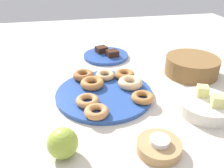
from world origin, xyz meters
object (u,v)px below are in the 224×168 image
object	(u,v)px
donut_5	(143,97)
apple	(63,143)
cake_plate	(106,56)
fruit_bowl	(205,106)
brownie_near	(101,50)
basket	(192,66)
tealight	(160,141)
melon_chunk_left	(202,91)
donut_7	(130,83)
melon_chunk_right	(217,101)
brownie_far	(112,53)
donut_4	(97,112)
donut_6	(125,75)
candle_holder	(159,147)
donut_2	(92,83)
donut_0	(105,75)
donut_3	(84,75)
donut_plate	(104,94)
donut_1	(87,101)

from	to	relation	value
donut_5	apple	world-z (taller)	apple
cake_plate	fruit_bowl	xyz separation A→B (m)	(0.54, 0.25, 0.01)
brownie_near	basket	bearing A→B (deg)	49.75
tealight	melon_chunk_left	size ratio (longest dim) A/B	1.50
donut_7	melon_chunk_right	distance (m)	0.32
brownie_near	tealight	distance (m)	0.72
brownie_near	basket	xyz separation A→B (m)	(0.30, 0.35, 0.01)
brownie_far	melon_chunk_left	distance (m)	0.52
donut_4	melon_chunk_left	bearing A→B (deg)	90.39
donut_6	candle_holder	size ratio (longest dim) A/B	0.69
donut_6	fruit_bowl	bearing A→B (deg)	38.81
donut_4	apple	distance (m)	0.18
apple	donut_5	bearing A→B (deg)	124.61
donut_4	melon_chunk_left	size ratio (longest dim) A/B	2.21
donut_4	candle_holder	world-z (taller)	donut_4
cake_plate	brownie_far	world-z (taller)	brownie_far
basket	melon_chunk_left	bearing A→B (deg)	-20.72
donut_2	donut_4	size ratio (longest dim) A/B	1.15
donut_7	basket	world-z (taller)	basket
donut_2	tealight	size ratio (longest dim) A/B	1.71
candle_holder	melon_chunk_right	size ratio (longest dim) A/B	3.32
donut_5	tealight	distance (m)	0.23
melon_chunk_left	brownie_near	bearing A→B (deg)	-153.97
cake_plate	melon_chunk_right	xyz separation A→B (m)	(0.57, 0.26, 0.05)
candle_holder	tealight	distance (m)	0.02
donut_0	apple	size ratio (longest dim) A/B	0.97
brownie_near	tealight	world-z (taller)	brownie_near
donut_2	donut_7	distance (m)	0.15
melon_chunk_right	donut_3	bearing A→B (deg)	-129.25
donut_plate	fruit_bowl	xyz separation A→B (m)	(0.17, 0.32, 0.01)
donut_0	donut_2	bearing A→B (deg)	-45.12
candle_holder	apple	xyz separation A→B (m)	(-0.04, -0.25, 0.03)
tealight	melon_chunk_left	xyz separation A→B (m)	(-0.18, 0.22, 0.02)
donut_plate	donut_3	world-z (taller)	donut_3
apple	donut_1	bearing A→B (deg)	157.73
apple	donut_7	bearing A→B (deg)	138.73
tealight	melon_chunk_right	world-z (taller)	melon_chunk_right
tealight	melon_chunk_right	size ratio (longest dim) A/B	1.50
candle_holder	tealight	xyz separation A→B (m)	(0.00, 0.00, 0.02)
donut_plate	basket	xyz separation A→B (m)	(-0.11, 0.41, 0.03)
melon_chunk_right	apple	xyz separation A→B (m)	(0.07, -0.49, -0.02)
donut_7	fruit_bowl	size ratio (longest dim) A/B	0.51
melon_chunk_right	basket	bearing A→B (deg)	165.94
melon_chunk_right	donut_6	bearing A→B (deg)	-142.66
donut_5	donut_7	xyz separation A→B (m)	(-0.11, -0.02, 0.00)
donut_3	tealight	distance (m)	0.46
donut_6	candle_holder	distance (m)	0.41
candle_holder	melon_chunk_right	world-z (taller)	melon_chunk_right
brownie_near	basket	world-z (taller)	basket
donut_3	apple	distance (m)	0.41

